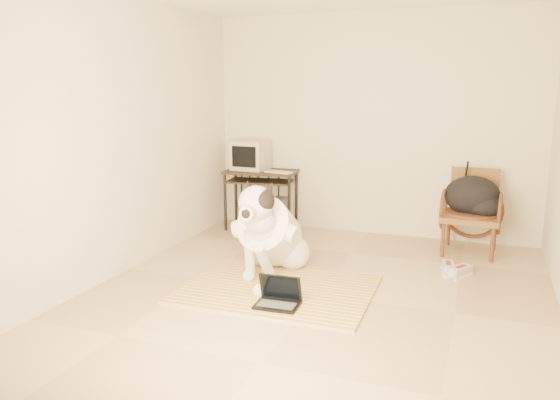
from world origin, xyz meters
The scene contains 15 objects.
floor centered at (0.00, 0.00, 0.00)m, with size 4.50×4.50×0.00m, color tan.
wall_back centered at (0.00, 2.25, 1.35)m, with size 4.50×4.50×0.00m, color beige.
wall_front centered at (0.00, -2.25, 1.35)m, with size 4.50×4.50×0.00m, color beige.
wall_left centered at (-2.00, 0.00, 1.35)m, with size 4.50×4.50×0.00m, color beige.
rug centered at (-0.37, -0.03, 0.01)m, with size 1.72×1.33×0.02m.
dog centered at (-0.60, 0.36, 0.41)m, with size 0.69×1.42×1.03m.
laptop centered at (-0.23, -0.39, 0.08)m, with size 0.38×0.28×0.26m.
computer_desk centered at (-1.35, 1.95, 0.66)m, with size 0.97×0.62×0.76m.
crt_monitor centered at (-1.51, 2.00, 0.95)m, with size 0.44×0.42×0.38m.
desk_keyboard centered at (-1.07, 1.85, 0.78)m, with size 0.35×0.13×0.02m, color #B2A38B.
pc_tower centered at (-1.16, 1.98, 0.20)m, with size 0.22×0.44×0.40m.
rattan_chair centered at (1.22, 1.83, 0.46)m, with size 0.64×0.62×0.92m.
backpack centered at (1.24, 1.82, 0.63)m, with size 0.61×0.50×0.44m.
sneaker_left centered at (1.05, 1.01, 0.04)m, with size 0.15×0.30×0.10m.
sneaker_right centered at (1.17, 0.93, 0.05)m, with size 0.25×0.31×0.10m.
Camera 1 is at (1.30, -4.43, 1.84)m, focal length 35.00 mm.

